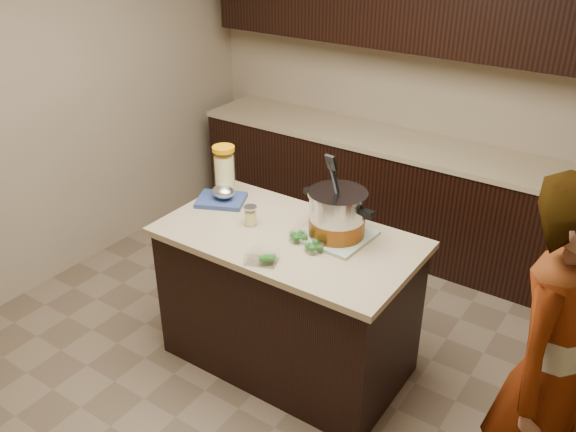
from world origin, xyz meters
name	(u,v)px	position (x,y,z in m)	size (l,w,h in m)	color
ground_plane	(288,359)	(0.00, 0.00, 0.00)	(4.00, 4.00, 0.00)	brown
room_shell	(288,92)	(0.00, 0.00, 1.71)	(4.04, 4.04, 2.72)	tan
back_cabinets	(416,137)	(0.00, 1.74, 0.94)	(3.60, 0.63, 2.33)	black
island	(288,300)	(0.00, 0.00, 0.45)	(1.46, 0.81, 0.90)	black
dish_towel	(336,235)	(0.23, 0.13, 0.91)	(0.36, 0.36, 0.02)	#587E55
stock_pot	(337,217)	(0.23, 0.13, 1.03)	(0.46, 0.37, 0.47)	#B7B7BC
lemonade_pitcher	(225,174)	(-0.59, 0.18, 1.06)	(0.17, 0.17, 0.33)	#DFD988
mason_jar	(250,216)	(-0.25, -0.02, 0.95)	(0.08, 0.08, 0.12)	#DFD988
broccoli_tub_left	(298,237)	(0.08, -0.02, 0.92)	(0.12, 0.12, 0.05)	silver
broccoli_tub_right	(314,248)	(0.21, -0.07, 0.92)	(0.11, 0.11, 0.05)	silver
broccoli_tub_rect	(262,257)	(0.04, -0.31, 0.93)	(0.19, 0.17, 0.06)	silver
blue_tray	(222,197)	(-0.56, 0.11, 0.94)	(0.35, 0.33, 0.11)	navy
person	(554,373)	(1.50, -0.28, 0.87)	(0.63, 0.42, 1.74)	gray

